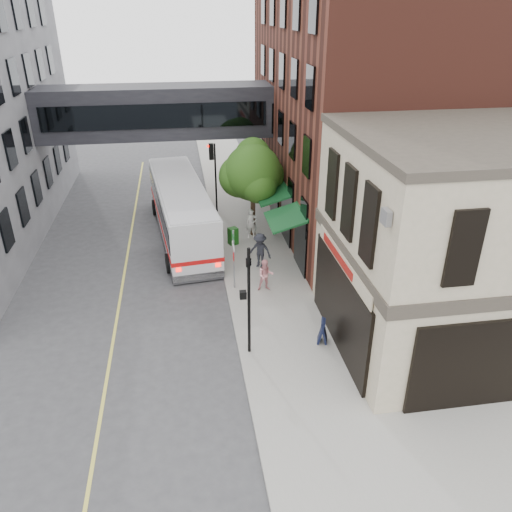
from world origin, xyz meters
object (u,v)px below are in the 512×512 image
object	(u,v)px
pedestrian_c	(260,250)
newspaper_box	(233,236)
sandwich_board	(323,331)
pedestrian_b	(266,275)
pedestrian_a	(251,224)
bus	(181,208)

from	to	relation	value
pedestrian_c	newspaper_box	world-z (taller)	pedestrian_c
newspaper_box	sandwich_board	xyz separation A→B (m)	(2.50, -9.69, 0.00)
pedestrian_b	newspaper_box	size ratio (longest dim) A/B	1.60
pedestrian_a	pedestrian_c	bearing A→B (deg)	-89.79
sandwich_board	bus	bearing A→B (deg)	132.65
pedestrian_a	sandwich_board	distance (m)	10.49
pedestrian_a	newspaper_box	distance (m)	1.41
bus	newspaper_box	bearing A→B (deg)	-33.37
bus	pedestrian_a	xyz separation A→B (m)	(3.95, -1.14, -0.76)
pedestrian_b	pedestrian_a	bearing A→B (deg)	90.16
pedestrian_b	bus	bearing A→B (deg)	119.82
pedestrian_b	sandwich_board	world-z (taller)	pedestrian_b
sandwich_board	pedestrian_a	bearing A→B (deg)	115.35
pedestrian_b	sandwich_board	bearing A→B (deg)	-68.22
pedestrian_a	pedestrian_b	distance (m)	6.02
bus	pedestrian_c	distance (m)	6.19
pedestrian_b	sandwich_board	distance (m)	4.67
pedestrian_a	pedestrian_c	xyz separation A→B (m)	(-0.10, -3.66, 0.07)
bus	sandwich_board	world-z (taller)	bus
pedestrian_a	sandwich_board	bearing A→B (deg)	-80.82
pedestrian_c	sandwich_board	bearing A→B (deg)	-46.96
pedestrian_a	newspaper_box	world-z (taller)	pedestrian_a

